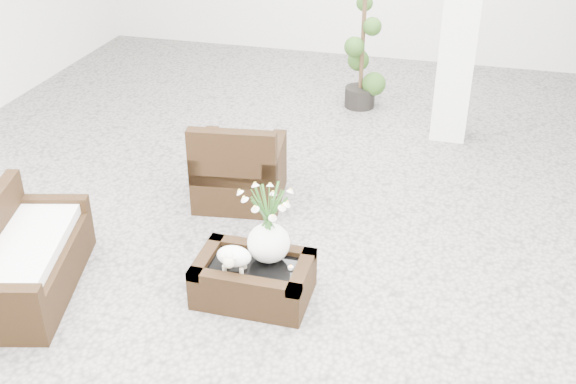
% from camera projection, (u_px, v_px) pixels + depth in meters
% --- Properties ---
extents(ground, '(11.00, 11.00, 0.00)m').
position_uv_depth(ground, '(291.00, 247.00, 6.24)').
color(ground, gray).
rests_on(ground, ground).
extents(coffee_table, '(0.90, 0.60, 0.31)m').
position_uv_depth(coffee_table, '(254.00, 281.00, 5.54)').
color(coffee_table, black).
rests_on(coffee_table, ground).
extents(sheep_figurine, '(0.28, 0.23, 0.21)m').
position_uv_depth(sheep_figurine, '(234.00, 258.00, 5.35)').
color(sheep_figurine, white).
rests_on(sheep_figurine, coffee_table).
extents(planter_narcissus, '(0.44, 0.44, 0.80)m').
position_uv_depth(planter_narcissus, '(268.00, 216.00, 5.33)').
color(planter_narcissus, white).
rests_on(planter_narcissus, coffee_table).
extents(tealight, '(0.04, 0.04, 0.03)m').
position_uv_depth(tealight, '(291.00, 267.00, 5.40)').
color(tealight, white).
rests_on(tealight, coffee_table).
extents(armchair, '(0.93, 0.90, 0.89)m').
position_uv_depth(armchair, '(240.00, 159.00, 6.79)').
color(armchair, black).
rests_on(armchair, ground).
extents(loveseat, '(1.00, 1.52, 0.75)m').
position_uv_depth(loveseat, '(26.00, 251.00, 5.51)').
color(loveseat, black).
rests_on(loveseat, ground).
extents(topiary, '(0.43, 0.43, 1.63)m').
position_uv_depth(topiary, '(363.00, 46.00, 8.72)').
color(topiary, '#254315').
rests_on(topiary, ground).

